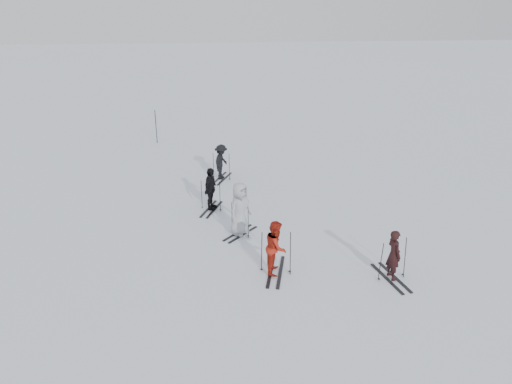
% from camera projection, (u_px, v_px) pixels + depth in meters
% --- Properties ---
extents(ground, '(120.00, 120.00, 0.00)m').
position_uv_depth(ground, '(259.00, 230.00, 17.22)').
color(ground, silver).
rests_on(ground, ground).
extents(skier_near_dark, '(0.47, 0.62, 1.51)m').
position_uv_depth(skier_near_dark, '(394.00, 255.00, 14.09)').
color(skier_near_dark, black).
rests_on(skier_near_dark, ground).
extents(skier_red, '(0.77, 0.90, 1.62)m').
position_uv_depth(skier_red, '(276.00, 248.00, 14.38)').
color(skier_red, '#A52112').
rests_on(skier_red, ground).
extents(skier_grey, '(1.03, 1.05, 1.83)m').
position_uv_depth(skier_grey, '(240.00, 209.00, 16.58)').
color(skier_grey, '#A5ABAF').
rests_on(skier_grey, ground).
extents(skier_uphill_left, '(0.71, 1.03, 1.62)m').
position_uv_depth(skier_uphill_left, '(211.00, 190.00, 18.46)').
color(skier_uphill_left, black).
rests_on(skier_uphill_left, ground).
extents(skier_uphill_far, '(0.91, 1.12, 1.52)m').
position_uv_depth(skier_uphill_far, '(221.00, 162.00, 21.44)').
color(skier_uphill_far, black).
rests_on(skier_uphill_far, ground).
extents(skis_near_dark, '(1.91, 1.29, 1.28)m').
position_uv_depth(skis_near_dark, '(393.00, 259.00, 14.13)').
color(skis_near_dark, black).
rests_on(skis_near_dark, ground).
extents(skis_red, '(2.04, 1.38, 1.36)m').
position_uv_depth(skis_red, '(276.00, 252.00, 14.43)').
color(skis_red, black).
rests_on(skis_red, ground).
extents(skis_grey, '(1.72, 1.66, 1.14)m').
position_uv_depth(skis_grey, '(240.00, 219.00, 16.71)').
color(skis_grey, black).
rests_on(skis_grey, ground).
extents(skis_uphill_left, '(1.83, 1.40, 1.19)m').
position_uv_depth(skis_uphill_left, '(211.00, 195.00, 18.54)').
color(skis_uphill_left, black).
rests_on(skis_uphill_left, ground).
extents(skis_uphill_far, '(1.86, 1.46, 1.21)m').
position_uv_depth(skis_uphill_far, '(221.00, 166.00, 21.50)').
color(skis_uphill_far, black).
rests_on(skis_uphill_far, ground).
extents(piste_marker, '(0.05, 0.05, 1.77)m').
position_uv_depth(piste_marker, '(156.00, 127.00, 26.35)').
color(piste_marker, black).
rests_on(piste_marker, ground).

